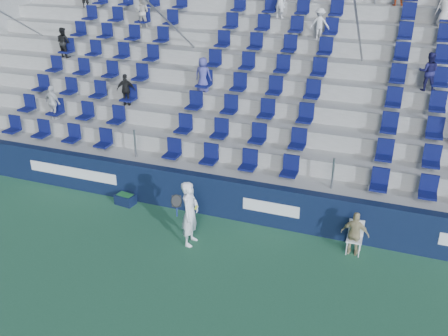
# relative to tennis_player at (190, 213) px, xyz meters

# --- Properties ---
(ground) EXTENTS (70.00, 70.00, 0.00)m
(ground) POSITION_rel_tennis_player_xyz_m (0.25, -1.51, -0.90)
(ground) COLOR #296141
(ground) RESTS_ON ground
(sponsor_wall) EXTENTS (24.00, 0.32, 1.20)m
(sponsor_wall) POSITION_rel_tennis_player_xyz_m (0.25, 1.64, -0.30)
(sponsor_wall) COLOR #0E1935
(sponsor_wall) RESTS_ON ground
(grandstand) EXTENTS (24.00, 8.17, 6.63)m
(grandstand) POSITION_rel_tennis_player_xyz_m (0.25, 6.74, 1.24)
(grandstand) COLOR #A4A49F
(grandstand) RESTS_ON ground
(tennis_player) EXTENTS (0.69, 0.67, 1.79)m
(tennis_player) POSITION_rel_tennis_player_xyz_m (0.00, 0.00, 0.00)
(tennis_player) COLOR white
(tennis_player) RESTS_ON ground
(line_judge_chair) EXTENTS (0.40, 0.41, 0.88)m
(line_judge_chair) POSITION_rel_tennis_player_xyz_m (4.08, 1.14, -0.40)
(line_judge_chair) COLOR white
(line_judge_chair) RESTS_ON ground
(line_judge) EXTENTS (0.72, 0.32, 1.20)m
(line_judge) POSITION_rel_tennis_player_xyz_m (4.08, 0.99, -0.30)
(line_judge) COLOR tan
(line_judge) RESTS_ON ground
(ball_bin) EXTENTS (0.62, 0.45, 0.33)m
(ball_bin) POSITION_rel_tennis_player_xyz_m (-2.73, 1.24, -0.72)
(ball_bin) COLOR black
(ball_bin) RESTS_ON ground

